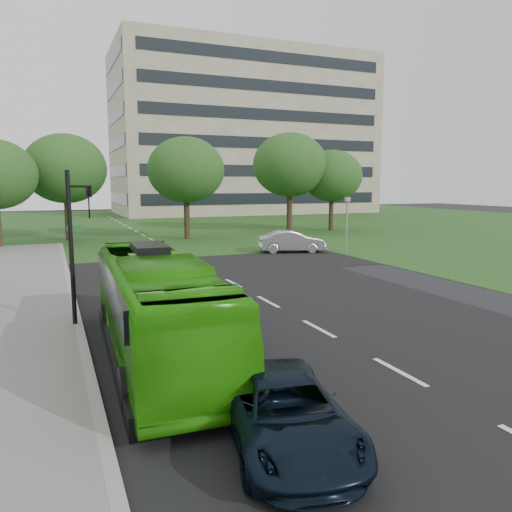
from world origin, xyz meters
The scene contains 12 objects.
ground centered at (0.00, 0.00, 0.00)m, with size 160.00×160.00×0.00m, color black.
street_surfaces centered at (-0.38, 22.75, 0.03)m, with size 120.00×120.00×0.15m.
office_building centered at (21.96, 61.96, 12.50)m, with size 40.10×20.10×25.00m.
tree_park_b centered at (-6.38, 28.27, 5.83)m, with size 6.59×6.59×8.65m.
tree_park_c centered at (2.92, 25.48, 5.76)m, with size 6.39×6.39×8.49m.
tree_park_d centered at (13.82, 28.09, 6.41)m, with size 7.16×7.16×9.47m.
tree_park_e centered at (18.16, 27.51, 5.40)m, with size 5.96×5.96×7.94m.
bus centered at (-5.28, -2.61, 1.38)m, with size 2.31×9.88×2.75m, color #2EA00E.
sedan centered at (7.36, 14.68, 0.74)m, with size 1.57×4.50×1.48m, color silver.
suv centered at (-4.11, -8.00, 0.60)m, with size 2.01×4.35×1.21m, color black.
traffic_light centered at (-7.04, 1.14, 2.96)m, with size 0.81×0.23×5.05m.
camera_pole centered at (10.00, 12.00, 2.43)m, with size 0.31×0.27×3.77m.
Camera 1 is at (-7.78, -15.52, 4.61)m, focal length 35.00 mm.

